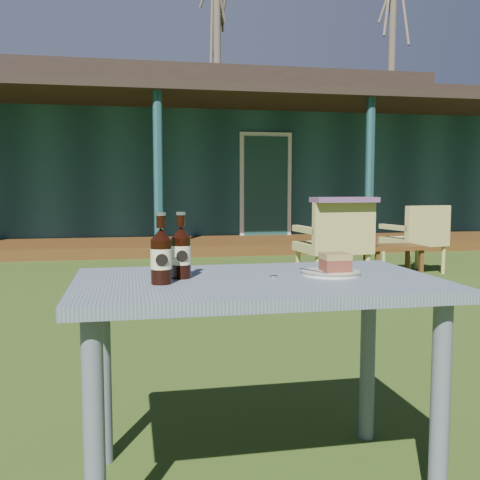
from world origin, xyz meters
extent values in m
plane|color=#334916|center=(0.00, 0.00, 0.00)|extent=(80.00, 80.00, 0.00)
cube|color=#193E42|center=(0.00, 9.50, 1.30)|extent=(15.00, 6.00, 2.60)
cube|color=black|center=(0.00, 9.50, 2.75)|extent=(15.80, 6.80, 0.30)
cube|color=black|center=(0.00, 9.50, 3.15)|extent=(12.00, 3.50, 0.60)
cube|color=#4E2F12|center=(0.00, 5.60, 0.08)|extent=(15.00, 1.80, 0.16)
cube|color=black|center=(0.00, 5.60, 2.45)|extent=(15.40, 2.00, 0.12)
cylinder|color=#193E42|center=(0.00, 4.80, 1.23)|extent=(0.14, 0.14, 2.45)
cylinder|color=#193E42|center=(3.25, 4.80, 1.23)|extent=(0.14, 0.14, 2.45)
cube|color=white|center=(2.00, 6.48, 1.00)|extent=(0.95, 0.06, 2.00)
cube|color=#193D38|center=(2.00, 6.45, 1.00)|extent=(0.80, 0.04, 1.85)
cylinder|color=brown|center=(3.00, 18.50, 4.75)|extent=(0.28, 0.28, 9.50)
cylinder|color=brown|center=(9.50, 17.00, 5.50)|extent=(0.28, 0.28, 11.00)
cube|color=slate|center=(0.00, -1.60, 0.70)|extent=(1.20, 0.70, 0.04)
cylinder|color=slate|center=(-0.52, -1.87, 0.34)|extent=(0.06, 0.06, 0.68)
cylinder|color=slate|center=(0.52, -1.87, 0.34)|extent=(0.06, 0.06, 0.68)
cylinder|color=slate|center=(-0.52, -1.33, 0.34)|extent=(0.06, 0.06, 0.68)
cylinder|color=slate|center=(0.52, -1.33, 0.34)|extent=(0.06, 0.06, 0.68)
cylinder|color=silver|center=(0.27, -1.58, 0.73)|extent=(0.20, 0.20, 0.01)
cylinder|color=olive|center=(0.27, -1.58, 0.73)|extent=(0.20, 0.20, 0.00)
cube|color=brown|center=(0.28, -1.58, 0.75)|extent=(0.09, 0.08, 0.04)
cube|color=olive|center=(0.28, -1.58, 0.79)|extent=(0.09, 0.09, 0.02)
cube|color=silver|center=(0.20, -1.59, 0.74)|extent=(0.07, 0.13, 0.00)
cylinder|color=black|center=(-0.25, -1.55, 0.79)|extent=(0.06, 0.06, 0.14)
cone|color=black|center=(-0.25, -1.55, 0.87)|extent=(0.06, 0.06, 0.04)
cylinder|color=black|center=(-0.25, -1.55, 0.91)|extent=(0.03, 0.03, 0.04)
cylinder|color=silver|center=(-0.25, -1.55, 0.94)|extent=(0.03, 0.03, 0.01)
cylinder|color=beige|center=(-0.25, -1.55, 0.80)|extent=(0.07, 0.07, 0.06)
cylinder|color=black|center=(-0.25, -1.58, 0.80)|extent=(0.04, 0.00, 0.04)
cylinder|color=black|center=(-0.32, -1.65, 0.79)|extent=(0.07, 0.07, 0.14)
cone|color=black|center=(-0.32, -1.65, 0.88)|extent=(0.07, 0.07, 0.04)
cylinder|color=black|center=(-0.32, -1.65, 0.91)|extent=(0.03, 0.03, 0.04)
cylinder|color=silver|center=(-0.32, -1.65, 0.94)|extent=(0.03, 0.03, 0.01)
cylinder|color=beige|center=(-0.32, -1.65, 0.80)|extent=(0.07, 0.07, 0.06)
cylinder|color=black|center=(-0.32, -1.68, 0.80)|extent=(0.04, 0.00, 0.04)
cylinder|color=silver|center=(0.05, -1.60, 0.72)|extent=(0.03, 0.03, 0.01)
cube|color=tan|center=(1.62, 2.05, 0.40)|extent=(0.70, 0.66, 0.09)
cube|color=tan|center=(1.65, 1.78, 0.66)|extent=(0.65, 0.14, 0.43)
cube|color=tan|center=(1.91, 2.09, 0.59)|extent=(0.12, 0.57, 0.06)
cube|color=tan|center=(1.34, 2.04, 0.59)|extent=(0.12, 0.57, 0.06)
cylinder|color=tan|center=(1.88, 2.32, 0.18)|extent=(0.05, 0.05, 0.36)
cylinder|color=tan|center=(1.33, 2.27, 0.18)|extent=(0.05, 0.05, 0.36)
cylinder|color=tan|center=(1.92, 1.82, 0.18)|extent=(0.05, 0.05, 0.36)
cylinder|color=tan|center=(1.37, 1.77, 0.18)|extent=(0.05, 0.05, 0.36)
cube|color=tan|center=(2.92, 2.77, 0.37)|extent=(0.70, 0.67, 0.08)
cube|color=tan|center=(2.97, 2.53, 0.61)|extent=(0.60, 0.19, 0.39)
cube|color=tan|center=(3.18, 2.84, 0.55)|extent=(0.16, 0.53, 0.06)
cube|color=tan|center=(2.66, 2.74, 0.55)|extent=(0.16, 0.53, 0.06)
cylinder|color=tan|center=(3.13, 3.05, 0.17)|extent=(0.05, 0.05, 0.33)
cylinder|color=tan|center=(2.63, 2.95, 0.17)|extent=(0.05, 0.05, 0.33)
cylinder|color=tan|center=(3.22, 2.59, 0.17)|extent=(0.05, 0.05, 0.33)
cylinder|color=tan|center=(2.72, 2.49, 0.17)|extent=(0.05, 0.05, 0.33)
cube|color=#6C446E|center=(1.65, 1.78, 0.90)|extent=(0.67, 0.29, 0.05)
cube|color=#4E2F12|center=(2.37, 2.18, 0.38)|extent=(0.60, 0.40, 0.04)
cube|color=#4E2F12|center=(2.12, 2.03, 0.18)|extent=(0.04, 0.04, 0.36)
cube|color=#4E2F12|center=(2.62, 2.03, 0.18)|extent=(0.04, 0.04, 0.36)
cube|color=#4E2F12|center=(2.12, 2.33, 0.18)|extent=(0.04, 0.04, 0.36)
cube|color=#4E2F12|center=(2.62, 2.33, 0.18)|extent=(0.04, 0.04, 0.36)
camera|label=1|loc=(-0.41, -3.40, 1.02)|focal=42.00mm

